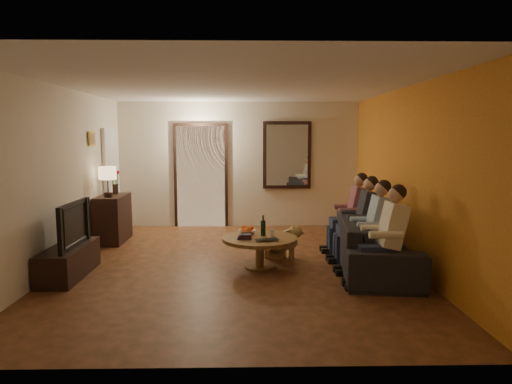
{
  "coord_description": "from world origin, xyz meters",
  "views": [
    {
      "loc": [
        0.16,
        -6.54,
        1.88
      ],
      "look_at": [
        0.3,
        0.3,
        1.05
      ],
      "focal_mm": 32.0,
      "sensor_mm": 36.0,
      "label": 1
    }
  ],
  "objects_px": {
    "sofa": "(374,243)",
    "wine_bottle": "(263,225)",
    "person_b": "(374,231)",
    "table_lamp": "(108,182)",
    "laptop": "(268,241)",
    "coffee_table": "(260,253)",
    "dresser": "(113,219)",
    "tv": "(67,224)",
    "tv_stand": "(69,261)",
    "dog": "(282,241)",
    "person_d": "(353,216)",
    "person_a": "(387,241)",
    "person_c": "(363,223)",
    "bowl": "(247,232)"
  },
  "relations": [
    {
      "from": "sofa",
      "to": "wine_bottle",
      "type": "height_order",
      "value": "wine_bottle"
    },
    {
      "from": "person_c",
      "to": "person_a",
      "type": "bearing_deg",
      "value": -90.0
    },
    {
      "from": "sofa",
      "to": "person_b",
      "type": "bearing_deg",
      "value": 169.04
    },
    {
      "from": "bowl",
      "to": "person_b",
      "type": "bearing_deg",
      "value": -17.08
    },
    {
      "from": "tv_stand",
      "to": "person_d",
      "type": "relative_size",
      "value": 1.04
    },
    {
      "from": "dresser",
      "to": "person_c",
      "type": "relative_size",
      "value": 0.79
    },
    {
      "from": "tv_stand",
      "to": "tv",
      "type": "xyz_separation_m",
      "value": [
        0.0,
        0.0,
        0.51
      ]
    },
    {
      "from": "table_lamp",
      "to": "laptop",
      "type": "height_order",
      "value": "table_lamp"
    },
    {
      "from": "table_lamp",
      "to": "tv_stand",
      "type": "bearing_deg",
      "value": -90.0
    },
    {
      "from": "tv_stand",
      "to": "wine_bottle",
      "type": "bearing_deg",
      "value": 9.74
    },
    {
      "from": "tv",
      "to": "sofa",
      "type": "bearing_deg",
      "value": -85.39
    },
    {
      "from": "table_lamp",
      "to": "person_d",
      "type": "height_order",
      "value": "table_lamp"
    },
    {
      "from": "person_b",
      "to": "person_a",
      "type": "bearing_deg",
      "value": -90.0
    },
    {
      "from": "table_lamp",
      "to": "person_b",
      "type": "bearing_deg",
      "value": -23.63
    },
    {
      "from": "dresser",
      "to": "tv",
      "type": "xyz_separation_m",
      "value": [
        0.0,
        -2.08,
        0.3
      ]
    },
    {
      "from": "dog",
      "to": "bowl",
      "type": "xyz_separation_m",
      "value": [
        -0.53,
        -0.29,
        0.2
      ]
    },
    {
      "from": "tv",
      "to": "wine_bottle",
      "type": "relative_size",
      "value": 3.39
    },
    {
      "from": "table_lamp",
      "to": "dog",
      "type": "height_order",
      "value": "table_lamp"
    },
    {
      "from": "tv_stand",
      "to": "person_a",
      "type": "distance_m",
      "value": 4.2
    },
    {
      "from": "tv_stand",
      "to": "tv",
      "type": "distance_m",
      "value": 0.51
    },
    {
      "from": "person_d",
      "to": "laptop",
      "type": "bearing_deg",
      "value": -141.18
    },
    {
      "from": "person_b",
      "to": "wine_bottle",
      "type": "height_order",
      "value": "person_b"
    },
    {
      "from": "person_c",
      "to": "sofa",
      "type": "bearing_deg",
      "value": -71.57
    },
    {
      "from": "table_lamp",
      "to": "bowl",
      "type": "distance_m",
      "value": 2.81
    },
    {
      "from": "bowl",
      "to": "person_c",
      "type": "bearing_deg",
      "value": 2.25
    },
    {
      "from": "person_c",
      "to": "dog",
      "type": "bearing_deg",
      "value": 169.56
    },
    {
      "from": "dog",
      "to": "coffee_table",
      "type": "bearing_deg",
      "value": -106.31
    },
    {
      "from": "dresser",
      "to": "bowl",
      "type": "relative_size",
      "value": 3.64
    },
    {
      "from": "tv",
      "to": "person_a",
      "type": "height_order",
      "value": "person_a"
    },
    {
      "from": "sofa",
      "to": "tv",
      "type": "bearing_deg",
      "value": 102.08
    },
    {
      "from": "sofa",
      "to": "person_c",
      "type": "distance_m",
      "value": 0.4
    },
    {
      "from": "laptop",
      "to": "bowl",
      "type": "bearing_deg",
      "value": 106.42
    },
    {
      "from": "coffee_table",
      "to": "sofa",
      "type": "bearing_deg",
      "value": -0.42
    },
    {
      "from": "dog",
      "to": "bowl",
      "type": "bearing_deg",
      "value": -133.09
    },
    {
      "from": "table_lamp",
      "to": "wine_bottle",
      "type": "relative_size",
      "value": 1.74
    },
    {
      "from": "person_c",
      "to": "person_b",
      "type": "bearing_deg",
      "value": -90.0
    },
    {
      "from": "tv_stand",
      "to": "person_d",
      "type": "distance_m",
      "value": 4.35
    },
    {
      "from": "sofa",
      "to": "person_b",
      "type": "relative_size",
      "value": 2.05
    },
    {
      "from": "wine_bottle",
      "to": "laptop",
      "type": "distance_m",
      "value": 0.41
    },
    {
      "from": "coffee_table",
      "to": "person_d",
      "type": "bearing_deg",
      "value": 29.78
    },
    {
      "from": "tv_stand",
      "to": "sofa",
      "type": "relative_size",
      "value": 0.5
    },
    {
      "from": "dog",
      "to": "person_b",
      "type": "bearing_deg",
      "value": -15.92
    },
    {
      "from": "person_c",
      "to": "laptop",
      "type": "height_order",
      "value": "person_c"
    },
    {
      "from": "dresser",
      "to": "dog",
      "type": "distance_m",
      "value": 3.19
    },
    {
      "from": "laptop",
      "to": "dresser",
      "type": "bearing_deg",
      "value": 130.57
    },
    {
      "from": "coffee_table",
      "to": "bowl",
      "type": "height_order",
      "value": "bowl"
    },
    {
      "from": "bowl",
      "to": "dog",
      "type": "bearing_deg",
      "value": 28.42
    },
    {
      "from": "person_a",
      "to": "person_d",
      "type": "height_order",
      "value": "same"
    },
    {
      "from": "tv_stand",
      "to": "dog",
      "type": "relative_size",
      "value": 2.22
    },
    {
      "from": "tv_stand",
      "to": "person_a",
      "type": "xyz_separation_m",
      "value": [
        4.15,
        -0.56,
        0.39
      ]
    }
  ]
}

